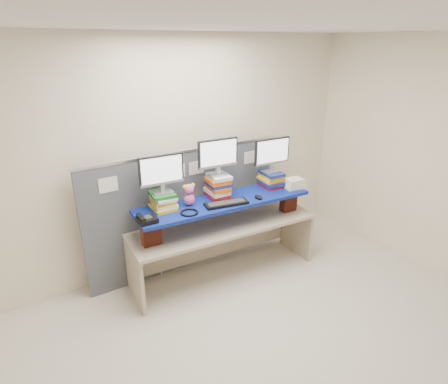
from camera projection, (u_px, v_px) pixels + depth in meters
room at (292, 216)px, 2.98m from camera, size 5.00×4.00×2.80m
cubicle_partition at (189, 209)px, 4.60m from camera, size 2.60×0.06×1.53m
desk at (224, 234)px, 4.47m from camera, size 2.30×0.83×0.69m
brick_pier_left at (151, 233)px, 3.93m from camera, size 0.21×0.12×0.27m
brick_pier_right at (288, 200)px, 4.73m from camera, size 0.21×0.12×0.27m
blue_board at (224, 202)px, 4.31m from camera, size 2.10×0.67×0.04m
book_stack_left at (163, 201)px, 4.07m from camera, size 0.28×0.32×0.18m
book_stack_center at (218, 186)px, 4.35m from camera, size 0.28×0.32×0.27m
book_stack_right at (271, 179)px, 4.69m from camera, size 0.28×0.33×0.19m
monitor_left at (161, 172)px, 3.94m from camera, size 0.49×0.15×0.42m
monitor_center at (218, 155)px, 4.21m from camera, size 0.49×0.15×0.42m
monitor_right at (272, 153)px, 4.57m from camera, size 0.49×0.15×0.42m
keyboard at (226, 203)px, 4.18m from camera, size 0.52×0.26×0.03m
mouse at (258, 197)px, 4.34m from camera, size 0.09×0.13×0.04m
desk_phone at (146, 219)px, 3.77m from camera, size 0.20×0.18×0.08m
headset at (189, 212)px, 3.97m from camera, size 0.25×0.25×0.02m
plush_toy at (189, 194)px, 4.13m from camera, size 0.15×0.11×0.25m
binder_stack at (294, 183)px, 4.65m from camera, size 0.27×0.23×0.12m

